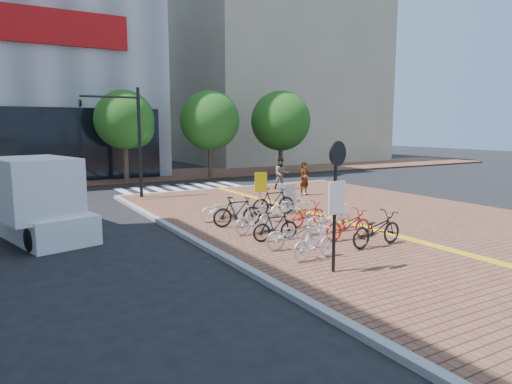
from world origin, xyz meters
TOP-DOWN VIEW (x-y plane):
  - ground at (0.00, 0.00)m, footprint 120.00×120.00m
  - sidewalk at (3.00, -5.00)m, footprint 14.00×34.00m
  - tactile_strip at (2.00, -5.00)m, footprint 0.40×34.00m
  - kerb_west at (-4.00, -5.00)m, footprint 0.25×34.00m
  - kerb_north at (3.00, 12.00)m, footprint 14.00×0.25m
  - far_sidewalk at (0.00, 21.00)m, footprint 70.00×8.00m
  - building_beige at (18.00, 32.00)m, footprint 20.00×18.00m
  - crosswalk at (0.50, 14.00)m, footprint 7.50×4.00m
  - street_trees at (5.04, 17.45)m, footprint 16.20×4.60m
  - bike_0 at (-2.04, -2.63)m, footprint 1.61×0.58m
  - bike_1 at (-1.96, -1.48)m, footprint 1.84×0.95m
  - bike_2 at (-1.88, -0.36)m, footprint 1.61×0.63m
  - bike_3 at (-1.95, 0.87)m, footprint 1.69×0.72m
  - bike_4 at (-1.94, 2.12)m, footprint 1.91×0.82m
  - bike_5 at (-2.00, 3.26)m, footprint 1.81×0.67m
  - bike_6 at (0.43, -2.46)m, footprint 2.05×0.82m
  - bike_7 at (0.26, -1.37)m, footprint 1.85×0.65m
  - bike_8 at (0.31, -0.34)m, footprint 1.91×0.68m
  - bike_9 at (0.41, 0.97)m, footprint 1.75×0.90m
  - bike_10 at (0.42, 2.20)m, footprint 2.04×0.89m
  - bike_11 at (0.32, 3.22)m, footprint 1.96×0.72m
  - pedestrian_a at (4.74, 7.13)m, footprint 0.70×0.51m
  - pedestrian_b at (4.97, 9.72)m, footprint 1.06×0.95m
  - utility_box at (1.27, 3.62)m, footprint 0.61×0.48m
  - yellow_sign at (-0.38, 3.10)m, footprint 0.49×0.17m
  - notice_sign at (-2.31, -3.77)m, footprint 0.60×0.20m
  - traffic_light_pole at (-4.25, 10.79)m, footprint 2.99×1.15m
  - box_truck at (-8.21, 4.53)m, footprint 3.23×5.18m

SIDE VIEW (x-z plane):
  - ground at x=0.00m, z-range 0.00..0.00m
  - crosswalk at x=0.50m, z-range 0.00..0.01m
  - sidewalk at x=3.00m, z-range 0.00..0.15m
  - far_sidewalk at x=0.00m, z-range 0.00..0.15m
  - kerb_west at x=-4.00m, z-range 0.00..0.15m
  - kerb_north at x=3.00m, z-range 0.00..0.15m
  - tactile_strip at x=2.00m, z-range 0.15..0.16m
  - bike_9 at x=0.41m, z-range 0.15..1.03m
  - bike_1 at x=-1.96m, z-range 0.15..1.07m
  - bike_2 at x=-1.88m, z-range 0.15..1.09m
  - bike_5 at x=-2.00m, z-range 0.15..1.09m
  - bike_0 at x=-2.04m, z-range 0.15..1.09m
  - bike_7 at x=0.26m, z-range 0.15..1.12m
  - bike_3 at x=-1.95m, z-range 0.15..1.13m
  - bike_8 at x=0.31m, z-range 0.15..1.15m
  - bike_10 at x=0.42m, z-range 0.15..1.19m
  - bike_6 at x=0.43m, z-range 0.15..1.21m
  - bike_4 at x=-1.94m, z-range 0.15..1.26m
  - bike_11 at x=0.32m, z-range 0.15..1.30m
  - utility_box at x=1.27m, z-range 0.15..1.36m
  - pedestrian_a at x=4.74m, z-range 0.15..1.90m
  - pedestrian_b at x=4.97m, z-range 0.15..1.97m
  - box_truck at x=-8.21m, z-range -0.08..2.71m
  - yellow_sign at x=-0.38m, z-range 0.50..2.33m
  - notice_sign at x=-2.31m, z-range 0.58..3.86m
  - traffic_light_pole at x=-4.25m, z-range 1.21..6.77m
  - street_trees at x=5.04m, z-range 0.92..7.27m
  - building_beige at x=18.00m, z-range 0.00..18.00m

